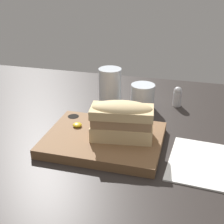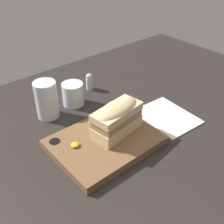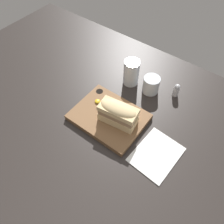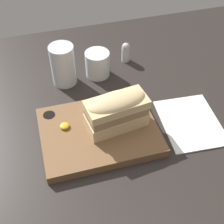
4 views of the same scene
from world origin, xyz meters
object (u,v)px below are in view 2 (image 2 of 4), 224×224
Objects in this scene: salt_shaker at (89,81)px; serving_board at (104,142)px; sandwich at (117,117)px; water_glass at (47,102)px; napkin at (167,116)px; wine_glass at (73,95)px.

serving_board is at bearing -119.38° from salt_shaker.
sandwich is at bearing -111.82° from salt_shaker.
water_glass is 1.91× the size of salt_shaker.
water_glass reaches higher than napkin.
wine_glass is at bearing 87.59° from sandwich.
salt_shaker reaches higher than serving_board.
wine_glass is at bearing -156.24° from salt_shaker.
napkin is (20.53, -2.64, -7.72)cm from sandwich.
sandwich is at bearing 0.20° from serving_board.
serving_board is at bearing -103.29° from wine_glass.
water_glass reaches higher than serving_board.
serving_board is 8.26cm from sandwich.
water_glass is (-4.91, 24.27, 4.32)cm from serving_board.
wine_glass is at bearing 4.41° from water_glass.
wine_glass is (5.93, 25.11, 2.53)cm from serving_board.
napkin is 3.06× the size of salt_shaker.
serving_board is 1.47× the size of napkin.
salt_shaker is at bearing 23.76° from wine_glass.
sandwich is at bearing -68.04° from water_glass.
water_glass reaches higher than salt_shaker.
water_glass is (-9.78, 24.25, -2.34)cm from sandwich.
serving_board is 25.92cm from wine_glass.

